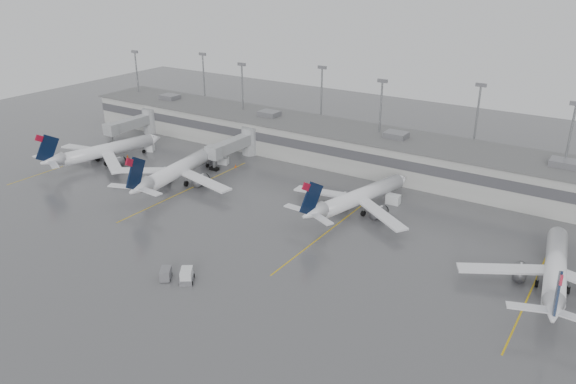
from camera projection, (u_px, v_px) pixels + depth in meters
The scene contains 20 objects.
ground at pixel (170, 256), 93.03m from camera, with size 260.00×260.00×0.00m, color #4D4C4F.
terminal at pixel (337, 144), 136.37m from camera, with size 152.00×17.00×9.45m.
light_masts at pixel (349, 107), 137.83m from camera, with size 142.40×8.00×20.60m.
jet_bridge_left at pixel (139, 123), 154.86m from camera, with size 4.00×17.20×7.00m.
jet_bridge_right at pixel (239, 144), 137.28m from camera, with size 4.00×17.20×7.00m.
stand_markings at pixel (255, 207), 111.63m from camera, with size 105.25×40.00×0.01m.
jet_far_left at pixel (103, 151), 134.58m from camera, with size 27.37×31.04×10.20m.
jet_mid_left at pixel (178, 169), 121.97m from camera, with size 29.60×33.39×10.84m.
jet_mid_right at pixel (357, 197), 108.31m from camera, with size 26.77×30.40×10.02m.
jet_far_right at pixel (556, 270), 82.83m from camera, with size 27.51×31.02×10.06m.
baggage_tug at pixel (187, 277), 85.56m from camera, with size 3.40×3.70×2.04m.
baggage_cart at pixel (166, 274), 86.20m from camera, with size 2.76×3.04×1.70m.
gse_uld_a at pixel (149, 148), 143.87m from camera, with size 2.51×1.67×1.78m, color white.
gse_uld_b at pixel (223, 161), 134.78m from camera, with size 2.39×1.59×1.69m, color white.
gse_uld_c at pixel (393, 199), 112.79m from camera, with size 2.71×1.80×1.92m, color white.
gse_loader at pixel (208, 158), 135.74m from camera, with size 2.25×3.60×2.25m, color slate.
cone_a at pixel (127, 156), 139.47m from camera, with size 0.48×0.48×0.76m, color #EE5405.
cone_b at pixel (235, 166), 132.71m from camera, with size 0.50×0.50×0.79m, color #EE5405.
cone_c at pixel (315, 192), 117.68m from camera, with size 0.44×0.44×0.70m, color #EE5405.
cone_d at pixel (566, 249), 94.80m from camera, with size 0.40×0.40×0.64m, color #EE5405.
Camera 1 is at (60.97, -57.99, 45.53)m, focal length 35.00 mm.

